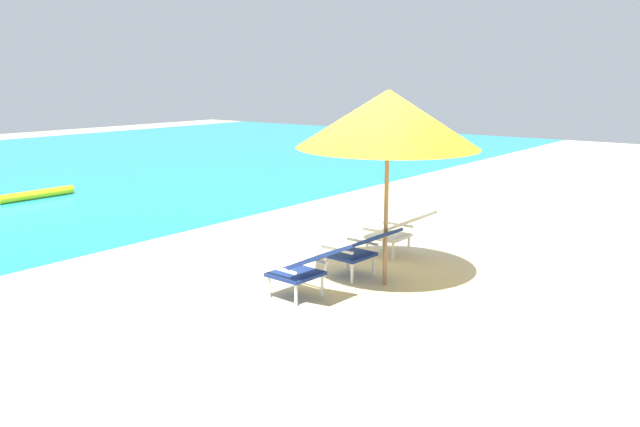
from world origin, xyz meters
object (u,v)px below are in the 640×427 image
(lounge_chair_left, at_px, (307,266))
(beach_umbrella_center, at_px, (388,119))
(lounge_chair_right, at_px, (399,229))
(lounge_chair_center, at_px, (361,248))
(swim_buoy, at_px, (37,194))

(lounge_chair_left, distance_m, beach_umbrella_center, 1.94)
(lounge_chair_right, bearing_deg, beach_umbrella_center, -156.77)
(lounge_chair_left, height_order, beach_umbrella_center, beach_umbrella_center)
(lounge_chair_center, height_order, beach_umbrella_center, beach_umbrella_center)
(lounge_chair_left, distance_m, lounge_chair_right, 2.19)
(beach_umbrella_center, bearing_deg, lounge_chair_left, 159.27)
(lounge_chair_center, relative_size, beach_umbrella_center, 0.30)
(beach_umbrella_center, bearing_deg, swim_buoy, 87.60)
(swim_buoy, distance_m, lounge_chair_right, 8.26)
(swim_buoy, height_order, beach_umbrella_center, beach_umbrella_center)
(swim_buoy, bearing_deg, lounge_chair_right, -84.46)
(swim_buoy, xyz_separation_m, beach_umbrella_center, (-0.36, -8.71, 1.91))
(lounge_chair_left, height_order, lounge_chair_right, same)
(swim_buoy, relative_size, lounge_chair_right, 1.81)
(swim_buoy, distance_m, beach_umbrella_center, 8.93)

